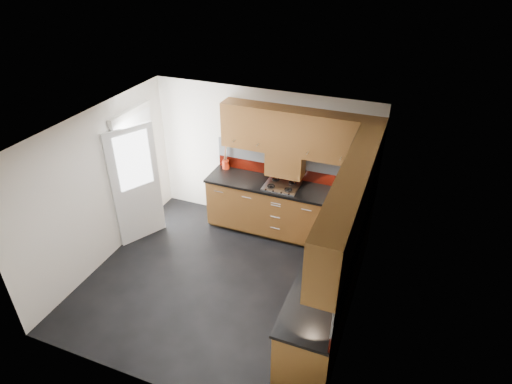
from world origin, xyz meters
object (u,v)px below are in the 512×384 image
at_px(utensil_pot, 226,163).
at_px(food_processor, 349,213).
at_px(toaster, 343,189).
at_px(gas_hob, 282,186).

height_order(utensil_pot, food_processor, utensil_pot).
height_order(toaster, food_processor, food_processor).
xyz_separation_m(gas_hob, utensil_pot, (-1.10, 0.24, 0.08)).
xyz_separation_m(toaster, food_processor, (0.23, -0.72, 0.05)).
distance_m(utensil_pot, toaster, 2.07).
distance_m(gas_hob, food_processor, 1.34).
height_order(gas_hob, food_processor, food_processor).
bearing_deg(toaster, utensil_pot, 176.77).
bearing_deg(gas_hob, utensil_pot, 167.62).
distance_m(toaster, food_processor, 0.75).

